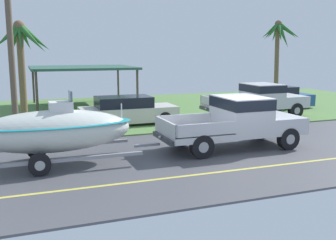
{
  "coord_description": "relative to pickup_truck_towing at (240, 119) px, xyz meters",
  "views": [
    {
      "loc": [
        -7.06,
        -11.87,
        3.55
      ],
      "look_at": [
        -2.29,
        0.93,
        1.15
      ],
      "focal_mm": 42.6,
      "sensor_mm": 36.0,
      "label": 1
    }
  ],
  "objects": [
    {
      "name": "ground",
      "position": [
        -0.44,
        7.7,
        -1.06
      ],
      "size": [
        36.0,
        22.0,
        0.11
      ],
      "color": "#4C4C51"
    },
    {
      "name": "pickup_truck_towing",
      "position": [
        0.0,
        0.0,
        0.0
      ],
      "size": [
        5.46,
        2.12,
        1.89
      ],
      "color": "silver",
      "rests_on": "ground"
    },
    {
      "name": "boat_on_trailer",
      "position": [
        -6.61,
        -0.0,
        0.05
      ],
      "size": [
        6.15,
        2.2,
        2.32
      ],
      "color": "gray",
      "rests_on": "ground"
    },
    {
      "name": "parked_pickup_background",
      "position": [
        4.6,
        5.57,
        -0.04
      ],
      "size": [
        5.75,
        2.11,
        1.79
      ],
      "color": "silver",
      "rests_on": "ground"
    },
    {
      "name": "parked_sedan_near",
      "position": [
        7.14,
        7.83,
        -0.38
      ],
      "size": [
        4.34,
        1.9,
        1.38
      ],
      "color": "#234C89",
      "rests_on": "ground"
    },
    {
      "name": "parked_sedan_far",
      "position": [
        -2.74,
        5.84,
        -0.38
      ],
      "size": [
        4.61,
        1.81,
        1.38
      ],
      "color": "beige",
      "rests_on": "ground"
    },
    {
      "name": "carport_awning",
      "position": [
        -3.74,
        13.11,
        1.37
      ],
      "size": [
        6.31,
        5.48,
        2.53
      ],
      "color": "#4C4238",
      "rests_on": "ground"
    },
    {
      "name": "palm_tree_near_left",
      "position": [
        -7.3,
        8.89,
        2.78
      ],
      "size": [
        2.84,
        3.23,
        5.0
      ],
      "color": "brown",
      "rests_on": "ground"
    },
    {
      "name": "palm_tree_near_right",
      "position": [
        10.91,
        13.0,
        3.42
      ],
      "size": [
        3.45,
        2.6,
        5.76
      ],
      "color": "brown",
      "rests_on": "ground"
    },
    {
      "name": "utility_pole",
      "position": [
        -7.74,
        4.29,
        2.79
      ],
      "size": [
        0.24,
        1.8,
        7.38
      ],
      "color": "brown",
      "rests_on": "ground"
    }
  ]
}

